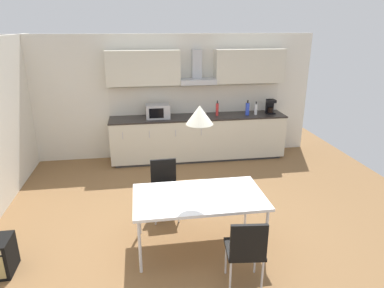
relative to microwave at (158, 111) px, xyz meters
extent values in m
cube|color=brown|center=(0.16, -2.67, -1.09)|extent=(8.03, 8.99, 0.02)
cube|color=silver|center=(0.16, 0.37, 0.21)|extent=(6.42, 0.10, 2.58)
cube|color=#333333|center=(0.84, 0.00, -1.05)|extent=(3.51, 0.59, 0.05)
cube|color=beige|center=(0.84, 0.00, -0.60)|extent=(3.66, 0.65, 0.86)
cube|color=#282321|center=(0.84, 0.00, -0.16)|extent=(3.68, 0.67, 0.03)
cube|color=silver|center=(-0.72, -0.33, -0.38)|extent=(0.01, 0.01, 0.14)
cube|color=silver|center=(-0.20, -0.33, -0.38)|extent=(0.01, 0.01, 0.14)
cube|color=silver|center=(0.32, -0.33, -0.38)|extent=(0.01, 0.01, 0.14)
cube|color=silver|center=(0.84, -0.33, -0.38)|extent=(0.01, 0.01, 0.14)
cube|color=silver|center=(0.84, 0.31, 0.15)|extent=(3.66, 0.02, 0.58)
cube|color=beige|center=(-0.25, 0.15, 0.86)|extent=(1.46, 0.34, 0.68)
cube|color=beige|center=(1.94, 0.15, 0.86)|extent=(1.46, 0.34, 0.68)
cube|color=#B7BABF|center=(0.84, 0.13, 0.57)|extent=(0.73, 0.40, 0.10)
cube|color=#B7BABF|center=(0.84, 0.24, 0.88)|extent=(0.20, 0.16, 0.63)
cube|color=#ADADB2|center=(0.00, 0.00, 0.00)|extent=(0.48, 0.34, 0.28)
cube|color=black|center=(-0.04, -0.17, 0.00)|extent=(0.29, 0.01, 0.20)
cube|color=black|center=(2.42, 0.00, -0.13)|extent=(0.18, 0.18, 0.02)
cylinder|color=black|center=(2.42, -0.01, -0.06)|extent=(0.12, 0.12, 0.12)
cube|color=black|center=(2.42, 0.06, 0.01)|extent=(0.16, 0.08, 0.30)
cube|color=black|center=(2.42, -0.01, 0.13)|extent=(0.18, 0.16, 0.06)
cylinder|color=red|center=(1.24, 0.00, -0.01)|extent=(0.06, 0.06, 0.26)
cylinder|color=black|center=(1.24, 0.00, 0.15)|extent=(0.02, 0.02, 0.06)
cylinder|color=white|center=(2.07, -0.06, -0.03)|extent=(0.06, 0.06, 0.23)
cylinder|color=black|center=(2.07, -0.06, 0.11)|extent=(0.03, 0.03, 0.05)
cylinder|color=blue|center=(1.88, -0.05, -0.01)|extent=(0.08, 0.08, 0.26)
cylinder|color=black|center=(1.88, -0.05, 0.14)|extent=(0.03, 0.03, 0.06)
cube|color=white|center=(0.31, -3.08, -0.36)|extent=(1.63, 0.92, 0.04)
cylinder|color=silver|center=(-0.45, -3.48, -0.73)|extent=(0.04, 0.04, 0.70)
cylinder|color=silver|center=(1.07, -3.48, -0.73)|extent=(0.04, 0.04, 0.70)
cylinder|color=silver|center=(-0.45, -2.68, -0.73)|extent=(0.04, 0.04, 0.70)
cylinder|color=silver|center=(1.07, -2.68, -0.73)|extent=(0.04, 0.04, 0.70)
cube|color=black|center=(-0.06, -2.32, -0.63)|extent=(0.42, 0.42, 0.04)
cube|color=black|center=(-0.06, -2.14, -0.41)|extent=(0.38, 0.05, 0.40)
cylinder|color=silver|center=(0.12, -2.48, -0.86)|extent=(0.02, 0.02, 0.43)
cylinder|color=silver|center=(-0.22, -2.50, -0.86)|extent=(0.02, 0.02, 0.43)
cylinder|color=silver|center=(0.11, -2.14, -0.86)|extent=(0.02, 0.02, 0.43)
cylinder|color=silver|center=(-0.23, -2.16, -0.86)|extent=(0.02, 0.02, 0.43)
cube|color=black|center=(0.68, -3.84, -0.63)|extent=(0.44, 0.44, 0.04)
cube|color=black|center=(0.66, -4.02, -0.41)|extent=(0.38, 0.08, 0.40)
cylinder|color=silver|center=(0.53, -3.65, -0.86)|extent=(0.02, 0.02, 0.43)
cylinder|color=silver|center=(0.87, -3.69, -0.86)|extent=(0.02, 0.02, 0.43)
cylinder|color=silver|center=(0.49, -3.99, -0.86)|extent=(0.02, 0.02, 0.43)
cylinder|color=silver|center=(0.83, -4.03, -0.86)|extent=(0.02, 0.02, 0.43)
cone|color=silver|center=(0.31, -3.08, 0.69)|extent=(0.32, 0.32, 0.22)
camera|label=1|loc=(-0.37, -6.83, 1.67)|focal=32.00mm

